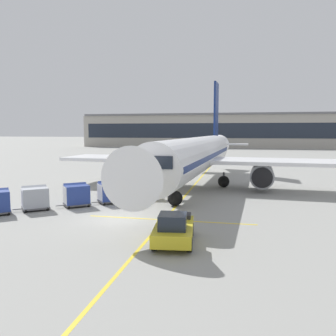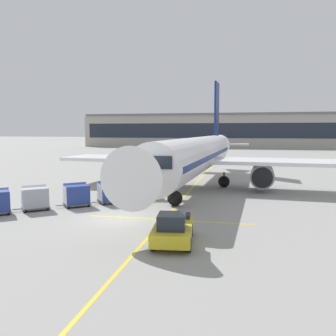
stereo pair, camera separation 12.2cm
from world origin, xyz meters
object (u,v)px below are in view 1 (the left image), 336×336
at_px(baggage_cart_third, 35,198).
at_px(ground_crew_by_carts, 117,189).
at_px(baggage_cart_lead, 110,192).
at_px(parked_airplane, 197,156).
at_px(ground_crew_by_loader, 100,189).
at_px(baggage_cart_second, 76,194).
at_px(safety_cone_wingtip, 141,183).
at_px(safety_cone_nose_mark, 127,181).
at_px(belt_loader, 143,188).
at_px(safety_cone_engine_keepout, 123,188).
at_px(pushback_tug, 174,229).

height_order(baggage_cart_third, ground_crew_by_carts, baggage_cart_third).
distance_m(baggage_cart_lead, ground_crew_by_carts, 1.67).
height_order(parked_airplane, baggage_cart_third, parked_airplane).
xyz_separation_m(baggage_cart_third, ground_crew_by_loader, (3.50, 4.75, -0.00)).
relative_size(baggage_cart_second, safety_cone_wingtip, 4.23).
xyz_separation_m(ground_crew_by_carts, safety_cone_wingtip, (-0.21, 8.17, -0.70)).
height_order(baggage_cart_second, safety_cone_nose_mark, baggage_cart_second).
bearing_deg(ground_crew_by_carts, belt_loader, 24.58).
bearing_deg(safety_cone_engine_keepout, baggage_cart_lead, -81.75).
height_order(parked_airplane, baggage_cart_second, parked_airplane).
relative_size(belt_loader, baggage_cart_lead, 1.86).
xyz_separation_m(ground_crew_by_carts, safety_cone_nose_mark, (-1.93, 8.47, -0.63)).
bearing_deg(safety_cone_wingtip, baggage_cart_third, -109.01).
bearing_deg(belt_loader, baggage_cart_third, -137.68).
xyz_separation_m(ground_crew_by_loader, safety_cone_nose_mark, (-0.54, 9.13, -0.63)).
relative_size(baggage_cart_third, safety_cone_engine_keepout, 3.79).
height_order(baggage_cart_third, pushback_tug, baggage_cart_third).
height_order(baggage_cart_lead, safety_cone_wingtip, baggage_cart_lead).
bearing_deg(pushback_tug, baggage_cart_third, 155.12).
xyz_separation_m(baggage_cart_second, safety_cone_wingtip, (2.10, 11.67, -0.70)).
height_order(baggage_cart_second, baggage_cart_third, same).
height_order(parked_airplane, pushback_tug, parked_airplane).
bearing_deg(baggage_cart_third, ground_crew_by_carts, 47.89).
height_order(baggage_cart_third, safety_cone_wingtip, baggage_cart_third).
relative_size(pushback_tug, safety_cone_engine_keepout, 6.67).
bearing_deg(ground_crew_by_carts, ground_crew_by_loader, -154.46).
bearing_deg(safety_cone_wingtip, ground_crew_by_loader, -97.57).
relative_size(parked_airplane, safety_cone_nose_mark, 53.15).
bearing_deg(safety_cone_nose_mark, baggage_cart_second, -91.81).
height_order(parked_airplane, belt_loader, parked_airplane).
xyz_separation_m(parked_airplane, ground_crew_by_carts, (-6.23, -8.22, -2.53)).
distance_m(parked_airplane, pushback_tug, 19.55).
relative_size(ground_crew_by_loader, ground_crew_by_carts, 1.00).
height_order(baggage_cart_second, ground_crew_by_loader, baggage_cart_second).
bearing_deg(baggage_cart_lead, pushback_tug, -51.73).
bearing_deg(safety_cone_engine_keepout, parked_airplane, 30.16).
xyz_separation_m(baggage_cart_lead, baggage_cart_third, (-4.85, -3.73, 0.00)).
xyz_separation_m(baggage_cart_second, baggage_cart_third, (-2.58, -1.91, 0.00)).
bearing_deg(belt_loader, baggage_cart_second, -134.68).
bearing_deg(baggage_cart_lead, safety_cone_engine_keepout, 98.25).
height_order(safety_cone_wingtip, safety_cone_nose_mark, safety_cone_nose_mark).
bearing_deg(safety_cone_nose_mark, pushback_tug, -64.52).
bearing_deg(belt_loader, ground_crew_by_carts, -155.42).
distance_m(pushback_tug, safety_cone_engine_keepout, 17.31).
distance_m(pushback_tug, safety_cone_wingtip, 20.74).
distance_m(belt_loader, ground_crew_by_loader, 3.85).
xyz_separation_m(pushback_tug, safety_cone_nose_mark, (-9.33, 19.58, -0.45)).
distance_m(baggage_cart_second, safety_cone_engine_keepout, 7.75).
bearing_deg(parked_airplane, safety_cone_nose_mark, 178.20).
bearing_deg(parked_airplane, safety_cone_engine_keepout, -149.84).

